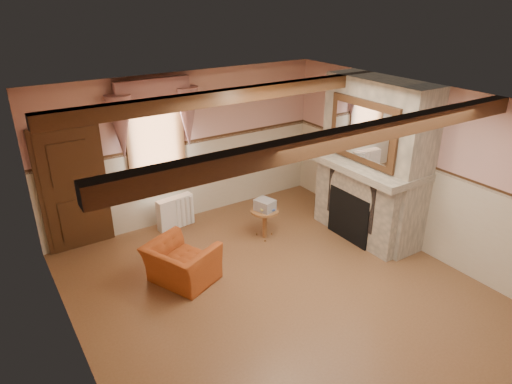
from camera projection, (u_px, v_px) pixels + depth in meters
floor at (279, 291)px, 6.77m from camera, size 5.50×6.00×0.01m
ceiling at (283, 105)px, 5.63m from camera, size 5.50×6.00×0.01m
wall_back at (187, 148)px, 8.50m from camera, size 5.50×0.02×2.80m
wall_front at (485, 335)px, 3.90m from camera, size 5.50×0.02×2.80m
wall_left at (70, 268)px, 4.84m from camera, size 0.02×6.00×2.80m
wall_right at (415, 167)px, 7.57m from camera, size 0.02×6.00×2.80m
wainscot at (280, 248)px, 6.47m from camera, size 5.50×6.00×1.50m
chair_rail at (281, 200)px, 6.16m from camera, size 5.50×6.00×0.08m
firebox at (352, 216)px, 8.04m from camera, size 0.20×0.95×0.90m
armchair at (182, 263)px, 6.90m from camera, size 1.16×1.23×0.63m
side_table at (265, 224)px, 8.14m from camera, size 0.66×0.66×0.55m
book_stack at (265, 205)px, 7.97m from camera, size 0.34×0.38×0.20m
radiator at (175, 212)px, 8.50m from camera, size 0.72×0.27×0.60m
bowl at (370, 160)px, 7.71m from camera, size 0.38×0.38×0.09m
mantel_clock at (335, 143)px, 8.34m from camera, size 0.14×0.24×0.20m
oil_lamp at (353, 148)px, 7.97m from camera, size 0.11×0.11×0.28m
candle_red at (403, 171)px, 7.15m from camera, size 0.06×0.06×0.16m
jar_yellow at (388, 166)px, 7.39m from camera, size 0.06×0.06×0.12m
fireplace at (374, 161)px, 7.87m from camera, size 0.85×2.00×2.80m
mantel at (367, 165)px, 7.79m from camera, size 1.05×2.05×0.12m
overmantel_mirror at (362, 132)px, 7.45m from camera, size 0.06×1.44×1.04m
door at (74, 191)px, 7.55m from camera, size 1.10×0.10×2.10m
window at (156, 141)px, 8.08m from camera, size 1.06×0.08×2.02m
window_drapes at (154, 108)px, 7.76m from camera, size 1.30×0.14×1.40m
ceiling_beam_front at (351, 137)px, 4.75m from camera, size 5.50×0.18×0.20m
ceiling_beam_back at (234, 95)px, 6.59m from camera, size 5.50×0.18×0.20m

